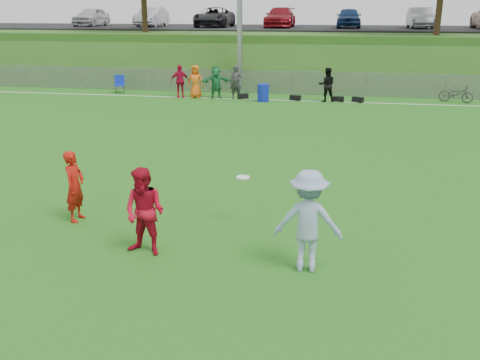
% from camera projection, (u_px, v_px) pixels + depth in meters
% --- Properties ---
extents(ground, '(120.00, 120.00, 0.00)m').
position_uv_depth(ground, '(198.00, 250.00, 10.53)').
color(ground, '#166114').
rests_on(ground, ground).
extents(sideline_far, '(60.00, 0.10, 0.01)m').
position_uv_depth(sideline_far, '(287.00, 100.00, 27.37)').
color(sideline_far, white).
rests_on(sideline_far, ground).
extents(fence, '(58.00, 0.06, 1.30)m').
position_uv_depth(fence, '(291.00, 83.00, 29.04)').
color(fence, gray).
rests_on(fence, ground).
extents(berm, '(120.00, 18.00, 3.00)m').
position_uv_depth(berm, '(305.00, 51.00, 39.07)').
color(berm, '#255A19').
rests_on(berm, ground).
extents(parking_lot, '(120.00, 12.00, 0.10)m').
position_uv_depth(parking_lot, '(308.00, 28.00, 40.46)').
color(parking_lot, black).
rests_on(parking_lot, berm).
extents(car_row, '(32.04, 5.18, 1.44)m').
position_uv_depth(car_row, '(291.00, 17.00, 39.49)').
color(car_row, silver).
rests_on(car_row, parking_lot).
extents(spectator_row, '(8.64, 1.04, 1.69)m').
position_uv_depth(spectator_row, '(231.00, 82.00, 27.61)').
color(spectator_row, '#B90C31').
rests_on(spectator_row, ground).
extents(gear_bags, '(6.48, 0.49, 0.26)m').
position_uv_depth(gear_bags, '(308.00, 98.00, 27.24)').
color(gear_bags, black).
rests_on(gear_bags, ground).
extents(player_red_left, '(0.41, 0.60, 1.60)m').
position_uv_depth(player_red_left, '(75.00, 186.00, 11.78)').
color(player_red_left, '#AD130C').
rests_on(player_red_left, ground).
extents(player_red_center, '(0.95, 0.81, 1.72)m').
position_uv_depth(player_red_center, '(145.00, 212.00, 10.13)').
color(player_red_center, '#B20C23').
rests_on(player_red_center, ground).
extents(player_blue, '(1.24, 0.73, 1.89)m').
position_uv_depth(player_blue, '(308.00, 221.00, 9.48)').
color(player_blue, '#8FA6C6').
rests_on(player_blue, ground).
extents(frisbee, '(0.30, 0.30, 0.03)m').
position_uv_depth(frisbee, '(243.00, 177.00, 11.50)').
color(frisbee, silver).
rests_on(frisbee, ground).
extents(recycling_bin, '(0.66, 0.66, 0.88)m').
position_uv_depth(recycling_bin, '(263.00, 93.00, 26.96)').
color(recycling_bin, '#0F22AA').
rests_on(recycling_bin, ground).
extents(camp_chair, '(0.70, 0.71, 0.97)m').
position_uv_depth(camp_chair, '(120.00, 88.00, 29.67)').
color(camp_chair, '#1029B5').
rests_on(camp_chair, ground).
extents(bicycle, '(1.74, 1.07, 0.86)m').
position_uv_depth(bicycle, '(456.00, 94.00, 26.73)').
color(bicycle, '#2D2D2F').
rests_on(bicycle, ground).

